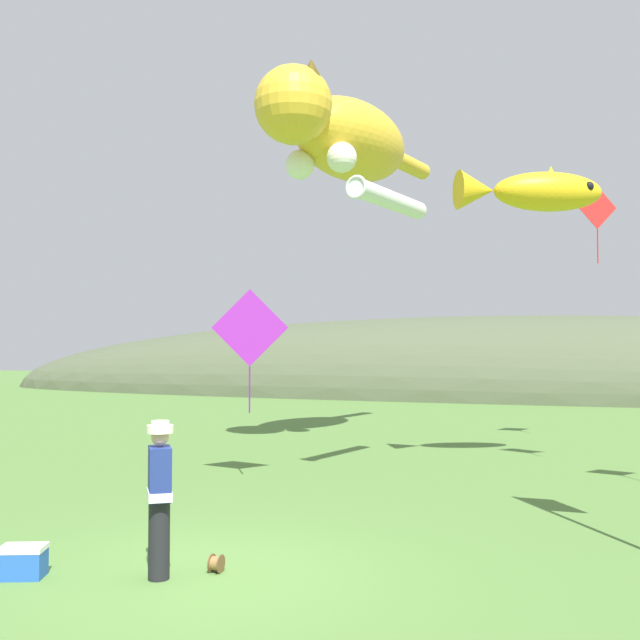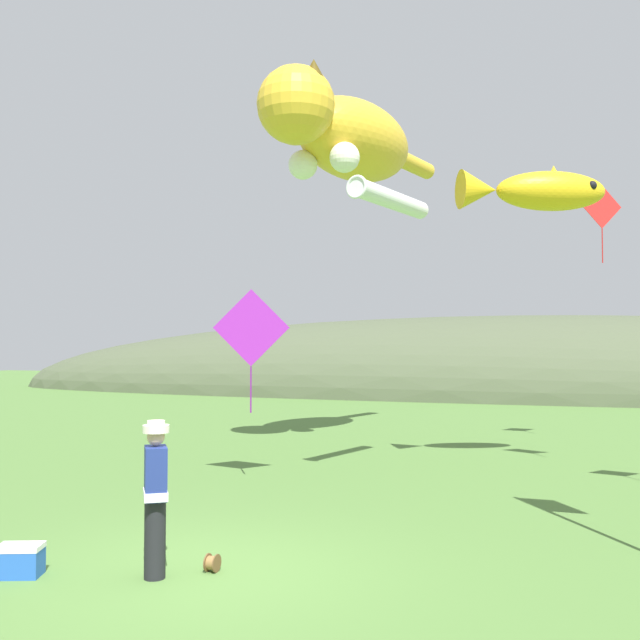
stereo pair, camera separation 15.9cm
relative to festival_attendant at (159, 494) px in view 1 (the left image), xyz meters
The scene contains 10 objects.
ground_plane 1.09m from the festival_attendant, 37.42° to the left, with size 120.00×120.00×0.00m, color #517A38.
distant_hill_ridge 32.95m from the festival_attendant, 89.28° to the left, with size 63.42×12.24×8.79m.
festival_attendant is the anchor object (origin of this frame).
kite_spool 1.07m from the festival_attendant, 40.61° to the left, with size 0.13×0.21×0.21m.
picnic_cooler 1.74m from the festival_attendant, 162.47° to the right, with size 0.58×0.49×0.36m.
kite_giant_cat 13.00m from the festival_attendant, 96.65° to the left, with size 3.32×8.03×2.48m.
kite_fish_windsock 10.57m from the festival_attendant, 66.60° to the left, with size 3.21×2.12×0.97m.
kite_tube_streamer 7.99m from the festival_attendant, 80.35° to the left, with size 1.02×2.70×0.44m.
kite_diamond_red 14.78m from the festival_attendant, 68.09° to the left, with size 0.98×0.63×2.05m.
kite_diamond_violet 6.10m from the festival_attendant, 104.78° to the left, with size 1.45×0.45×2.41m.
Camera 1 is at (3.97, -7.38, 2.59)m, focal length 40.00 mm.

